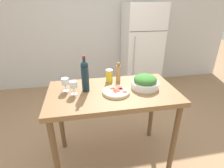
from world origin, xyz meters
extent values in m
plane|color=#9E7A56|center=(0.00, 0.00, 0.00)|extent=(14.00, 14.00, 0.00)
cube|color=silver|center=(0.00, 2.30, 1.30)|extent=(6.40, 0.06, 2.60)
cube|color=white|center=(0.99, 1.92, 0.88)|extent=(0.75, 0.65, 1.76)
cube|color=black|center=(0.99, 1.60, 1.27)|extent=(0.74, 0.01, 0.01)
cylinder|color=#B2B2B7|center=(0.73, 1.58, 0.79)|extent=(0.02, 0.02, 0.79)
cube|color=brown|center=(0.00, 0.00, 0.91)|extent=(1.31, 0.72, 0.05)
cylinder|color=brown|center=(-0.60, -0.30, 0.44)|extent=(0.06, 0.06, 0.88)
cylinder|color=brown|center=(0.60, -0.30, 0.44)|extent=(0.06, 0.06, 0.88)
cylinder|color=brown|center=(-0.60, 0.30, 0.44)|extent=(0.06, 0.06, 0.88)
cylinder|color=brown|center=(0.60, 0.30, 0.44)|extent=(0.06, 0.06, 0.88)
cylinder|color=#142833|center=(-0.27, 0.05, 1.06)|extent=(0.07, 0.07, 0.26)
sphere|color=#142833|center=(-0.27, 0.05, 1.21)|extent=(0.07, 0.07, 0.07)
cylinder|color=#142833|center=(-0.27, 0.05, 1.25)|extent=(0.03, 0.03, 0.07)
cylinder|color=maroon|center=(-0.27, 0.05, 1.29)|extent=(0.03, 0.03, 0.02)
cylinder|color=silver|center=(-0.38, 0.00, 0.94)|extent=(0.06, 0.06, 0.00)
cylinder|color=silver|center=(-0.38, 0.00, 0.97)|extent=(0.01, 0.01, 0.07)
cylinder|color=white|center=(-0.38, 0.00, 1.04)|extent=(0.07, 0.07, 0.06)
cylinder|color=maroon|center=(-0.38, 0.00, 1.02)|extent=(0.07, 0.07, 0.03)
cylinder|color=silver|center=(-0.47, 0.09, 0.94)|extent=(0.06, 0.06, 0.00)
cylinder|color=silver|center=(-0.47, 0.09, 0.97)|extent=(0.01, 0.01, 0.07)
cylinder|color=white|center=(-0.47, 0.09, 1.04)|extent=(0.07, 0.07, 0.06)
cylinder|color=maroon|center=(-0.47, 0.09, 1.01)|extent=(0.07, 0.07, 0.01)
cylinder|color=#AD7F51|center=(0.11, 0.21, 1.03)|extent=(0.05, 0.05, 0.19)
sphere|color=#936C45|center=(0.11, 0.21, 1.14)|extent=(0.04, 0.04, 0.04)
cylinder|color=white|center=(0.35, 0.01, 0.97)|extent=(0.28, 0.28, 0.07)
ellipsoid|color=#38752D|center=(0.35, 0.01, 1.03)|extent=(0.24, 0.24, 0.10)
cylinder|color=beige|center=(0.02, -0.05, 0.94)|extent=(0.27, 0.27, 0.02)
torus|color=beige|center=(0.02, -0.05, 0.96)|extent=(0.27, 0.27, 0.02)
cylinder|color=red|center=(-0.01, 0.01, 0.96)|extent=(0.03, 0.03, 0.01)
cylinder|color=red|center=(0.01, -0.04, 0.96)|extent=(0.03, 0.03, 0.01)
cylinder|color=red|center=(0.09, -0.02, 0.96)|extent=(0.04, 0.04, 0.01)
cylinder|color=red|center=(0.01, -0.06, 0.96)|extent=(0.04, 0.04, 0.01)
cylinder|color=red|center=(0.11, -0.08, 0.96)|extent=(0.04, 0.04, 0.01)
cylinder|color=red|center=(0.01, 0.02, 0.96)|extent=(0.03, 0.03, 0.01)
cylinder|color=red|center=(0.08, 0.00, 0.96)|extent=(0.05, 0.05, 0.01)
cylinder|color=red|center=(0.05, -0.05, 0.96)|extent=(0.04, 0.04, 0.01)
cylinder|color=red|center=(0.03, -0.02, 0.96)|extent=(0.04, 0.04, 0.01)
cylinder|color=yellow|center=(0.01, 0.24, 1.00)|extent=(0.08, 0.08, 0.13)
cylinder|color=white|center=(0.01, 0.24, 1.07)|extent=(0.08, 0.08, 0.01)
camera|label=1|loc=(-0.30, -1.56, 1.76)|focal=28.00mm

